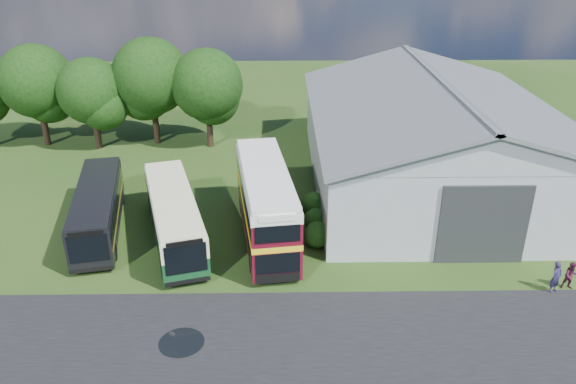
{
  "coord_description": "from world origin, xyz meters",
  "views": [
    {
      "loc": [
        3.27,
        -24.31,
        18.03
      ],
      "look_at": [
        3.79,
        8.0,
        2.78
      ],
      "focal_mm": 35.0,
      "sensor_mm": 36.0,
      "label": 1
    }
  ],
  "objects_px": {
    "bus_green_single": "(174,216)",
    "visitor_b": "(571,276)",
    "storage_shed": "(434,130)",
    "bus_maroon_double": "(266,204)",
    "visitor_a": "(556,277)",
    "bus_dark_single": "(98,209)"
  },
  "relations": [
    {
      "from": "visitor_b",
      "to": "bus_maroon_double",
      "type": "bearing_deg",
      "value": 165.29
    },
    {
      "from": "storage_shed",
      "to": "visitor_a",
      "type": "bearing_deg",
      "value": -78.11
    },
    {
      "from": "storage_shed",
      "to": "bus_maroon_double",
      "type": "relative_size",
      "value": 2.17
    },
    {
      "from": "bus_green_single",
      "to": "bus_dark_single",
      "type": "xyz_separation_m",
      "value": [
        -5.1,
        1.19,
        -0.06
      ]
    },
    {
      "from": "bus_maroon_double",
      "to": "visitor_a",
      "type": "relative_size",
      "value": 6.17
    },
    {
      "from": "bus_maroon_double",
      "to": "visitor_b",
      "type": "relative_size",
      "value": 7.01
    },
    {
      "from": "bus_maroon_double",
      "to": "visitor_b",
      "type": "bearing_deg",
      "value": -27.0
    },
    {
      "from": "bus_dark_single",
      "to": "visitor_b",
      "type": "height_order",
      "value": "bus_dark_single"
    },
    {
      "from": "storage_shed",
      "to": "bus_dark_single",
      "type": "height_order",
      "value": "storage_shed"
    },
    {
      "from": "bus_green_single",
      "to": "visitor_b",
      "type": "xyz_separation_m",
      "value": [
        22.53,
        -5.8,
        -0.86
      ]
    },
    {
      "from": "storage_shed",
      "to": "visitor_a",
      "type": "relative_size",
      "value": 13.37
    },
    {
      "from": "bus_green_single",
      "to": "visitor_b",
      "type": "height_order",
      "value": "bus_green_single"
    },
    {
      "from": "visitor_a",
      "to": "visitor_b",
      "type": "bearing_deg",
      "value": -13.64
    },
    {
      "from": "storage_shed",
      "to": "bus_dark_single",
      "type": "bearing_deg",
      "value": -161.53
    },
    {
      "from": "bus_green_single",
      "to": "bus_maroon_double",
      "type": "bearing_deg",
      "value": -15.45
    },
    {
      "from": "bus_maroon_double",
      "to": "visitor_b",
      "type": "xyz_separation_m",
      "value": [
        16.75,
        -5.87,
        -1.58
      ]
    },
    {
      "from": "bus_dark_single",
      "to": "visitor_a",
      "type": "bearing_deg",
      "value": -26.26
    },
    {
      "from": "storage_shed",
      "to": "bus_dark_single",
      "type": "distance_m",
      "value": 24.9
    },
    {
      "from": "bus_dark_single",
      "to": "bus_maroon_double",
      "type": "bearing_deg",
      "value": -16.92
    },
    {
      "from": "visitor_a",
      "to": "bus_maroon_double",
      "type": "bearing_deg",
      "value": 129.43
    },
    {
      "from": "bus_dark_single",
      "to": "visitor_a",
      "type": "height_order",
      "value": "bus_dark_single"
    },
    {
      "from": "storage_shed",
      "to": "visitor_a",
      "type": "height_order",
      "value": "storage_shed"
    }
  ]
}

